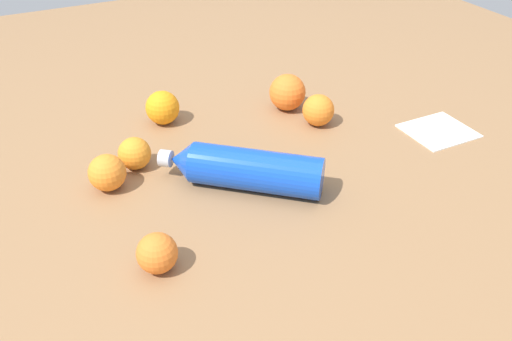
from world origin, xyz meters
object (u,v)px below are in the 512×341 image
object	(u,v)px
orange_1	(287,92)
orange_2	(107,173)
orange_0	(157,253)
folded_napkin	(439,130)
orange_4	(318,110)
water_bottle	(244,169)
orange_5	(163,108)
orange_3	(135,153)

from	to	relation	value
orange_1	orange_2	size ratio (longest dim) A/B	1.22
orange_0	folded_napkin	distance (m)	0.67
orange_2	orange_4	distance (m)	0.46
water_bottle	orange_2	size ratio (longest dim) A/B	3.91
orange_2	orange_5	xyz separation A→B (m)	(0.17, 0.19, 0.00)
folded_napkin	orange_5	bearing A→B (deg)	149.52
orange_3	orange_5	world-z (taller)	orange_5
orange_0	orange_3	distance (m)	0.28
orange_1	orange_5	world-z (taller)	orange_1
water_bottle	orange_3	distance (m)	0.21
orange_0	orange_4	world-z (taller)	orange_4
folded_napkin	orange_3	bearing A→B (deg)	165.87
orange_0	folded_napkin	world-z (taller)	orange_0
orange_0	orange_5	size ratio (longest dim) A/B	0.85
orange_3	orange_4	distance (m)	0.40
orange_2	orange_4	bearing A→B (deg)	4.16
orange_0	orange_5	bearing A→B (deg)	70.47
water_bottle	folded_napkin	bearing A→B (deg)	-140.56
orange_3	orange_5	distance (m)	0.18
orange_4	water_bottle	bearing A→B (deg)	-150.58
orange_0	orange_3	size ratio (longest dim) A/B	0.99
orange_4	folded_napkin	size ratio (longest dim) A/B	0.51
water_bottle	orange_5	distance (m)	0.30
orange_5	folded_napkin	world-z (taller)	orange_5
orange_3	orange_5	bearing A→B (deg)	54.36
water_bottle	orange_4	world-z (taller)	water_bottle
orange_0	orange_2	xyz separation A→B (m)	(-0.01, 0.24, 0.00)
orange_0	orange_2	bearing A→B (deg)	93.58
orange_1	orange_3	distance (m)	0.38
orange_3	orange_5	size ratio (longest dim) A/B	0.86
water_bottle	orange_0	xyz separation A→B (m)	(-0.20, -0.13, -0.01)
orange_3	orange_2	bearing A→B (deg)	-144.21
orange_1	folded_napkin	bearing A→B (deg)	-44.99
water_bottle	orange_2	bearing A→B (deg)	15.02
orange_4	orange_3	bearing A→B (deg)	178.36
water_bottle	orange_4	distance (m)	0.28
orange_0	orange_1	world-z (taller)	orange_1
orange_1	orange_5	bearing A→B (deg)	166.96
orange_5	orange_3	bearing A→B (deg)	-125.64
water_bottle	orange_3	world-z (taller)	water_bottle
water_bottle	orange_3	xyz separation A→B (m)	(-0.16, 0.15, -0.01)
water_bottle	orange_0	world-z (taller)	water_bottle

